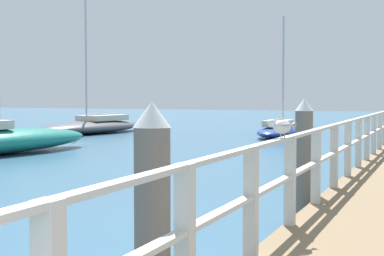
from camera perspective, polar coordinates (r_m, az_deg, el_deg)
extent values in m
cube|color=beige|center=(4.18, -0.70, -10.74)|extent=(0.12, 0.12, 1.07)
cube|color=beige|center=(5.60, 5.75, -7.20)|extent=(0.12, 0.12, 1.07)
cube|color=beige|center=(7.06, 9.50, -5.06)|extent=(0.12, 0.12, 1.07)
cube|color=beige|center=(8.56, 11.95, -3.65)|extent=(0.12, 0.12, 1.07)
cube|color=beige|center=(10.06, 13.66, -2.66)|extent=(0.12, 0.12, 1.07)
cube|color=beige|center=(11.58, 14.92, -1.93)|extent=(0.12, 0.12, 1.07)
cube|color=beige|center=(13.10, 15.89, -1.36)|extent=(0.12, 0.12, 1.07)
cube|color=beige|center=(14.63, 16.65, -0.91)|extent=(0.12, 0.12, 1.07)
cube|color=beige|center=(16.16, 17.27, -0.55)|extent=(0.12, 0.12, 1.07)
cube|color=beige|center=(17.69, 17.79, -0.25)|extent=(0.12, 0.12, 1.07)
cube|color=beige|center=(10.79, 14.37, 0.45)|extent=(0.10, 20.04, 0.04)
cube|color=beige|center=(10.82, 14.34, -1.99)|extent=(0.10, 20.04, 0.04)
cylinder|color=#6B6056|center=(4.59, -3.87, -11.31)|extent=(0.28, 0.28, 1.81)
cone|color=white|center=(4.45, -3.92, 1.34)|extent=(0.29, 0.29, 0.20)
cylinder|color=#6B6056|center=(9.57, 10.81, -3.78)|extent=(0.28, 0.28, 1.81)
cone|color=white|center=(9.50, 10.87, 2.25)|extent=(0.29, 0.29, 0.20)
ellipsoid|color=white|center=(6.62, 8.76, 0.13)|extent=(0.24, 0.31, 0.15)
sphere|color=white|center=(6.49, 7.76, 0.47)|extent=(0.09, 0.09, 0.09)
cone|color=gold|center=(6.44, 7.38, 0.45)|extent=(0.04, 0.06, 0.02)
cone|color=#939399|center=(6.75, 9.69, 0.26)|extent=(0.10, 0.10, 0.07)
ellipsoid|color=#939399|center=(6.62, 8.76, 0.35)|extent=(0.26, 0.28, 0.04)
cylinder|color=tan|center=(6.62, 8.97, -0.74)|extent=(0.01, 0.01, 0.05)
cylinder|color=tan|center=(6.65, 8.64, -0.72)|extent=(0.01, 0.01, 0.05)
ellipsoid|color=#4C4C51|center=(32.43, -9.75, 0.08)|extent=(3.71, 8.27, 0.67)
cylinder|color=#B2B2B7|center=(32.20, -10.29, 8.11)|extent=(0.10, 0.10, 8.37)
cylinder|color=#B2B2B7|center=(33.16, -8.64, 1.35)|extent=(0.44, 2.78, 0.08)
cube|color=beige|center=(33.14, -8.68, 1.00)|extent=(1.87, 3.05, 0.30)
ellipsoid|color=navy|center=(29.68, 8.69, -0.30)|extent=(2.21, 6.10, 0.56)
cylinder|color=#B2B2B7|center=(29.95, 8.87, 5.51)|extent=(0.10, 0.10, 5.49)
cylinder|color=#B2B2B7|center=(28.91, 8.38, 0.85)|extent=(0.15, 2.11, 0.08)
cube|color=beige|center=(28.95, 8.39, 0.46)|extent=(1.19, 2.21, 0.30)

